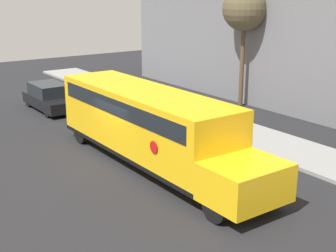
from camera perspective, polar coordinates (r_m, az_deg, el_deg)
name	(u,v)px	position (r m, az deg, el deg)	size (l,w,h in m)	color
ground_plane	(125,161)	(19.23, -5.32, -4.33)	(60.00, 60.00, 0.00)	black
sidewalk_strip	(240,132)	(22.96, 8.81, -0.78)	(44.00, 3.00, 0.15)	gray
building_backdrop	(334,12)	(26.95, 19.60, 12.94)	(32.00, 4.00, 11.16)	slate
school_bus	(149,123)	(18.40, -2.27, 0.38)	(11.55, 2.57, 2.96)	yellow
parked_car	(50,97)	(27.94, -14.17, 3.43)	(4.48, 1.82, 1.52)	black
tree_far_sidewalk	(244,10)	(27.59, 9.31, 13.79)	(2.52, 2.52, 6.95)	brown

